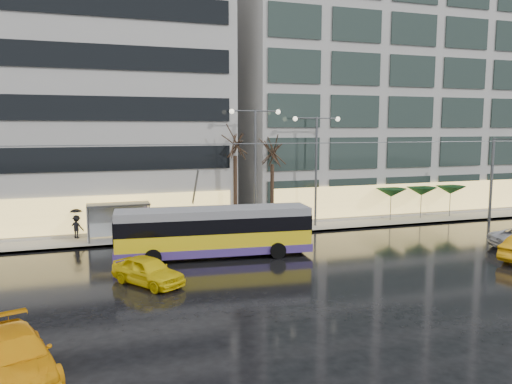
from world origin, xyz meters
name	(u,v)px	position (x,y,z in m)	size (l,w,h in m)	color
ground	(282,272)	(0.00, 0.00, 0.00)	(140.00, 140.00, 0.00)	black
sidewalk	(243,223)	(2.00, 14.00, 0.07)	(80.00, 10.00, 0.15)	gray
kerb	(263,235)	(2.00, 9.05, 0.07)	(80.00, 0.10, 0.15)	slate
building_left	(2,84)	(-16.00, 19.00, 11.15)	(34.00, 14.00, 22.00)	#B1AFAA
building_right	(392,79)	(19.00, 19.00, 12.65)	(32.00, 14.00, 25.00)	#B1AFAA
trolleybus	(214,233)	(-2.76, 4.34, 1.47)	(11.89, 5.04, 5.43)	yellow
catenary	(254,180)	(1.00, 7.94, 4.25)	(42.24, 5.12, 7.00)	#595B60
bus_shelter	(113,213)	(-8.38, 10.69, 1.96)	(4.20, 1.60, 2.51)	#595B60
street_lamp_near	(255,152)	(2.00, 10.80, 5.99)	(3.96, 0.36, 9.03)	#595B60
street_lamp_far	(316,155)	(7.00, 10.80, 5.71)	(3.96, 0.36, 8.53)	#595B60
tree_a	(235,138)	(0.50, 11.00, 7.09)	(3.20, 3.20, 8.40)	black
tree_b	(272,147)	(3.50, 11.20, 6.40)	(3.20, 3.20, 7.70)	black
parasol_a	(391,193)	(14.00, 11.00, 2.45)	(2.50, 2.50, 2.65)	#595B60
parasol_b	(421,191)	(17.00, 11.00, 2.45)	(2.50, 2.50, 2.65)	#595B60
parasol_c	(451,190)	(20.00, 11.00, 2.45)	(2.50, 2.50, 2.65)	#595B60
taxi_a	(148,271)	(-7.18, 0.13, 0.71)	(1.69, 4.19, 1.43)	yellow
taxi_d	(15,356)	(-12.16, -8.14, 0.72)	(2.00, 4.93, 1.43)	#FFAB0D
pedestrian_a	(146,217)	(-6.15, 10.75, 1.59)	(1.11, 1.12, 2.19)	black
pedestrian_b	(136,226)	(-6.84, 10.67, 0.99)	(1.04, 0.99, 1.69)	black
pedestrian_c	(77,223)	(-10.80, 11.81, 1.26)	(1.21, 1.14, 2.11)	black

